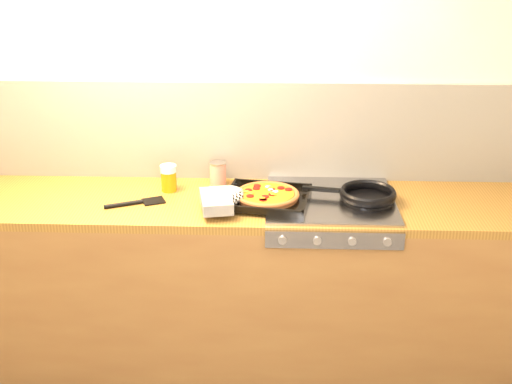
{
  "coord_description": "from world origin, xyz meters",
  "views": [
    {
      "loc": [
        0.21,
        -1.69,
        2.1
      ],
      "look_at": [
        0.1,
        1.08,
        0.95
      ],
      "focal_mm": 45.0,
      "sensor_mm": 36.0,
      "label": 1
    }
  ],
  "objects_px": {
    "pizza_on_tray": "(253,197)",
    "juice_glass": "(169,178)",
    "tomato_can": "(218,173)",
    "frying_pan": "(366,195)"
  },
  "relations": [
    {
      "from": "frying_pan",
      "to": "tomato_can",
      "type": "relative_size",
      "value": 3.88
    },
    {
      "from": "pizza_on_tray",
      "to": "frying_pan",
      "type": "bearing_deg",
      "value": 5.34
    },
    {
      "from": "pizza_on_tray",
      "to": "tomato_can",
      "type": "height_order",
      "value": "tomato_can"
    },
    {
      "from": "pizza_on_tray",
      "to": "juice_glass",
      "type": "bearing_deg",
      "value": 159.16
    },
    {
      "from": "juice_glass",
      "to": "pizza_on_tray",
      "type": "bearing_deg",
      "value": -20.84
    },
    {
      "from": "pizza_on_tray",
      "to": "juice_glass",
      "type": "distance_m",
      "value": 0.45
    },
    {
      "from": "frying_pan",
      "to": "juice_glass",
      "type": "bearing_deg",
      "value": 173.35
    },
    {
      "from": "frying_pan",
      "to": "tomato_can",
      "type": "xyz_separation_m",
      "value": [
        -0.72,
        0.2,
        0.02
      ]
    },
    {
      "from": "pizza_on_tray",
      "to": "tomato_can",
      "type": "bearing_deg",
      "value": 126.9
    },
    {
      "from": "pizza_on_tray",
      "to": "frying_pan",
      "type": "xyz_separation_m",
      "value": [
        0.53,
        0.05,
        -0.0
      ]
    }
  ]
}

